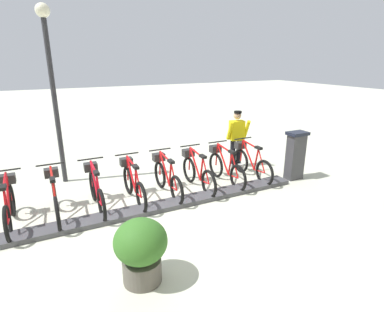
{
  "coord_description": "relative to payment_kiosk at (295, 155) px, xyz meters",
  "views": [
    {
      "loc": [
        -5.64,
        1.84,
        3.09
      ],
      "look_at": [
        0.5,
        -1.21,
        0.9
      ],
      "focal_mm": 28.77,
      "sensor_mm": 36.0,
      "label": 1
    }
  ],
  "objects": [
    {
      "name": "bike_docked_7",
      "position": [
        0.57,
        6.63,
        -0.24
      ],
      "size": [
        1.72,
        0.54,
        1.02
      ],
      "color": "black",
      "rests_on": "ground"
    },
    {
      "name": "lamp_post",
      "position": [
        2.51,
        5.51,
        2.1
      ],
      "size": [
        0.32,
        0.32,
        4.26
      ],
      "color": "#2D2D33",
      "rests_on": "ground"
    },
    {
      "name": "dock_rail_base",
      "position": [
        -0.05,
        4.02,
        -0.62
      ],
      "size": [
        0.44,
        7.23,
        0.1
      ],
      "primitive_type": "cube",
      "color": "#47474C",
      "rests_on": "ground"
    },
    {
      "name": "bike_docked_6",
      "position": [
        0.57,
        5.83,
        -0.24
      ],
      "size": [
        1.72,
        0.54,
        1.02
      ],
      "color": "black",
      "rests_on": "ground"
    },
    {
      "name": "bike_docked_1",
      "position": [
        0.57,
        1.81,
        -0.24
      ],
      "size": [
        1.72,
        0.54,
        1.02
      ],
      "color": "black",
      "rests_on": "ground"
    },
    {
      "name": "payment_kiosk",
      "position": [
        0.0,
        0.0,
        0.0
      ],
      "size": [
        0.36,
        0.52,
        1.28
      ],
      "color": "#38383D",
      "rests_on": "ground"
    },
    {
      "name": "worker_near_rack",
      "position": [
        1.49,
        0.85,
        0.24
      ],
      "size": [
        0.53,
        0.67,
        1.66
      ],
      "color": "white",
      "rests_on": "ground"
    },
    {
      "name": "planter_bush",
      "position": [
        -2.04,
        4.85,
        -0.12
      ],
      "size": [
        0.76,
        0.76,
        0.97
      ],
      "color": "#59544C",
      "rests_on": "ground"
    },
    {
      "name": "bike_docked_0",
      "position": [
        0.57,
        1.01,
        -0.24
      ],
      "size": [
        1.72,
        0.54,
        1.02
      ],
      "color": "black",
      "rests_on": "ground"
    },
    {
      "name": "bike_docked_4",
      "position": [
        0.57,
        4.22,
        -0.24
      ],
      "size": [
        1.72,
        0.54,
        1.02
      ],
      "color": "black",
      "rests_on": "ground"
    },
    {
      "name": "bike_docked_5",
      "position": [
        0.57,
        5.02,
        -0.24
      ],
      "size": [
        1.72,
        0.54,
        1.02
      ],
      "color": "black",
      "rests_on": "ground"
    },
    {
      "name": "bike_docked_2",
      "position": [
        0.57,
        2.61,
        -0.24
      ],
      "size": [
        1.72,
        0.54,
        1.02
      ],
      "color": "black",
      "rests_on": "ground"
    },
    {
      "name": "bike_docked_3",
      "position": [
        0.57,
        3.42,
        -0.24
      ],
      "size": [
        1.72,
        0.54,
        1.02
      ],
      "color": "black",
      "rests_on": "ground"
    },
    {
      "name": "ground_plane",
      "position": [
        -0.05,
        4.02,
        -0.67
      ],
      "size": [
        60.0,
        60.0,
        0.0
      ],
      "primitive_type": "plane",
      "color": "beige"
    }
  ]
}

